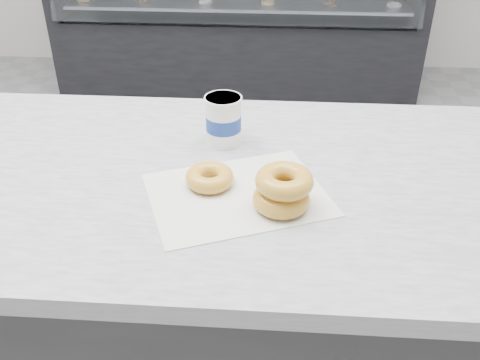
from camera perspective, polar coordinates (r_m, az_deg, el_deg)
The scene contains 7 objects.
ground at distance 2.17m, azimuth -4.32°, elevation -11.04°, with size 5.00×5.00×0.00m, color gray.
counter at distance 1.43m, azimuth -8.39°, elevation -14.47°, with size 3.06×0.76×0.90m.
display_case at distance 3.81m, azimuth -0.17°, elevation 17.43°, with size 2.40×0.74×1.25m.
wax_paper at distance 1.06m, azimuth -0.28°, elevation -1.54°, with size 0.34×0.26×0.00m, color silver.
donut_single at distance 1.08m, azimuth -3.25°, elevation 0.27°, with size 0.10×0.10×0.03m, color gold.
donut_stack at distance 1.00m, azimuth 4.59°, elevation -1.06°, with size 0.15×0.15×0.08m.
coffee_cup at distance 1.22m, azimuth -1.78°, elevation 6.42°, with size 0.10×0.10×0.11m.
Camera 1 is at (0.27, -1.55, 1.50)m, focal length 40.00 mm.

